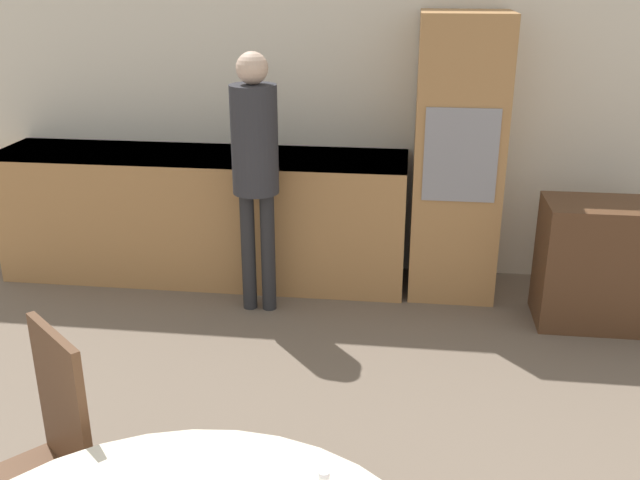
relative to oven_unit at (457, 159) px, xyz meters
name	(u,v)px	position (x,y,z in m)	size (l,w,h in m)	color
wall_back	(371,96)	(-0.61, 0.34, 0.35)	(6.94, 0.05, 2.60)	silver
kitchen_counter	(204,214)	(-1.78, -0.01, -0.47)	(2.90, 0.60, 0.94)	#AD7A47
oven_unit	(457,159)	(0.00, 0.00, 0.00)	(0.58, 0.59, 1.90)	#AD7A47
sideboard	(619,265)	(1.02, -0.42, -0.55)	(0.97, 0.45, 0.80)	#51331E
chair_far_left	(44,455)	(-1.53, -2.84, -0.39)	(0.56, 0.56, 1.01)	#51331E
person_standing	(255,154)	(-1.28, -0.49, 0.11)	(0.29, 0.29, 1.69)	#262628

